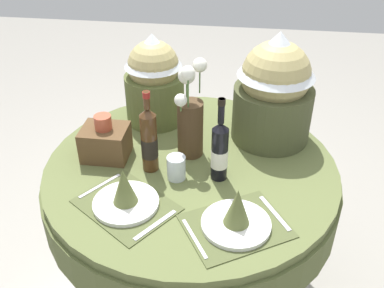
# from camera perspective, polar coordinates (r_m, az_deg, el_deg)

# --- Properties ---
(ground) EXTENTS (8.00, 8.00, 0.00)m
(ground) POSITION_cam_1_polar(r_m,az_deg,el_deg) (2.35, -0.10, -18.04)
(ground) COLOR #9E998E
(dining_table) EXTENTS (1.22, 1.22, 0.78)m
(dining_table) POSITION_cam_1_polar(r_m,az_deg,el_deg) (1.89, -0.12, -5.83)
(dining_table) COLOR #5B6638
(dining_table) RESTS_ON ground
(place_setting_left) EXTENTS (0.43, 0.41, 0.16)m
(place_setting_left) POSITION_cam_1_polar(r_m,az_deg,el_deg) (1.60, -8.66, -6.61)
(place_setting_left) COLOR #4E562F
(place_setting_left) RESTS_ON dining_table
(place_setting_right) EXTENTS (0.43, 0.40, 0.16)m
(place_setting_right) POSITION_cam_1_polar(r_m,az_deg,el_deg) (1.51, 5.80, -9.30)
(place_setting_right) COLOR #4E562F
(place_setting_right) RESTS_ON dining_table
(flower_vase) EXTENTS (0.11, 0.21, 0.41)m
(flower_vase) POSITION_cam_1_polar(r_m,az_deg,el_deg) (1.78, -0.25, 3.46)
(flower_vase) COLOR #47331E
(flower_vase) RESTS_ON dining_table
(wine_bottle_left) EXTENTS (0.07, 0.07, 0.35)m
(wine_bottle_left) POSITION_cam_1_polar(r_m,az_deg,el_deg) (1.67, 3.60, -0.84)
(wine_bottle_left) COLOR black
(wine_bottle_left) RESTS_ON dining_table
(wine_bottle_right) EXTENTS (0.07, 0.07, 0.35)m
(wine_bottle_right) POSITION_cam_1_polar(r_m,az_deg,el_deg) (1.72, -5.57, 0.52)
(wine_bottle_right) COLOR #422814
(wine_bottle_right) RESTS_ON dining_table
(tumbler_near_right) EXTENTS (0.07, 0.07, 0.10)m
(tumbler_near_right) POSITION_cam_1_polar(r_m,az_deg,el_deg) (1.71, -2.05, -3.07)
(tumbler_near_right) COLOR silver
(tumbler_near_right) RESTS_ON dining_table
(gift_tub_back_left) EXTENTS (0.27, 0.27, 0.42)m
(gift_tub_back_left) POSITION_cam_1_polar(r_m,az_deg,el_deg) (2.02, -4.97, 8.76)
(gift_tub_back_left) COLOR #566033
(gift_tub_back_left) RESTS_ON dining_table
(gift_tub_back_right) EXTENTS (0.34, 0.34, 0.49)m
(gift_tub_back_right) POSITION_cam_1_polar(r_m,az_deg,el_deg) (1.89, 10.68, 7.54)
(gift_tub_back_right) COLOR #474C2D
(gift_tub_back_right) RESTS_ON dining_table
(woven_basket_side_left) EXTENTS (0.19, 0.15, 0.19)m
(woven_basket_side_left) POSITION_cam_1_polar(r_m,az_deg,el_deg) (1.85, -11.15, 0.37)
(woven_basket_side_left) COLOR brown
(woven_basket_side_left) RESTS_ON dining_table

